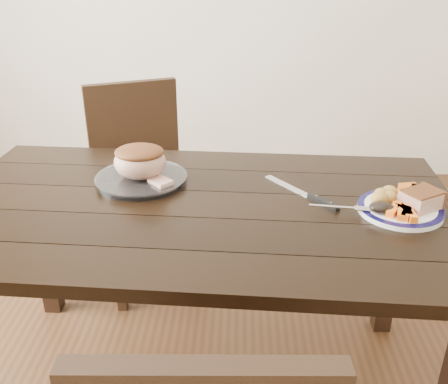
{
  "coord_description": "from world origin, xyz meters",
  "views": [
    {
      "loc": [
        0.13,
        -1.37,
        1.45
      ],
      "look_at": [
        0.08,
        -0.02,
        0.8
      ],
      "focal_mm": 40.0,
      "sensor_mm": 36.0,
      "label": 1
    }
  ],
  "objects_px": {
    "roast_joint": "(140,162)",
    "dinner_plate": "(400,210)",
    "chair_far": "(141,174)",
    "carving_knife": "(314,197)",
    "serving_platter": "(141,180)",
    "pork_slice": "(421,200)",
    "dining_table": "(199,229)",
    "fork": "(344,208)"
  },
  "relations": [
    {
      "from": "dining_table",
      "to": "chair_far",
      "type": "xyz_separation_m",
      "value": [
        -0.33,
        0.73,
        -0.13
      ]
    },
    {
      "from": "dinner_plate",
      "to": "pork_slice",
      "type": "relative_size",
      "value": 2.33
    },
    {
      "from": "serving_platter",
      "to": "fork",
      "type": "relative_size",
      "value": 1.68
    },
    {
      "from": "chair_far",
      "to": "roast_joint",
      "type": "xyz_separation_m",
      "value": [
        0.13,
        -0.58,
        0.3
      ]
    },
    {
      "from": "dining_table",
      "to": "fork",
      "type": "distance_m",
      "value": 0.45
    },
    {
      "from": "chair_far",
      "to": "roast_joint",
      "type": "distance_m",
      "value": 0.66
    },
    {
      "from": "dinner_plate",
      "to": "roast_joint",
      "type": "height_order",
      "value": "roast_joint"
    },
    {
      "from": "chair_far",
      "to": "fork",
      "type": "bearing_deg",
      "value": 111.29
    },
    {
      "from": "chair_far",
      "to": "carving_knife",
      "type": "relative_size",
      "value": 3.54
    },
    {
      "from": "chair_far",
      "to": "pork_slice",
      "type": "height_order",
      "value": "chair_far"
    },
    {
      "from": "dining_table",
      "to": "carving_knife",
      "type": "relative_size",
      "value": 6.25
    },
    {
      "from": "serving_platter",
      "to": "pork_slice",
      "type": "bearing_deg",
      "value": -12.38
    },
    {
      "from": "dining_table",
      "to": "dinner_plate",
      "type": "bearing_deg",
      "value": -3.2
    },
    {
      "from": "serving_platter",
      "to": "pork_slice",
      "type": "height_order",
      "value": "pork_slice"
    },
    {
      "from": "dinner_plate",
      "to": "roast_joint",
      "type": "xyz_separation_m",
      "value": [
        -0.81,
        0.19,
        0.07
      ]
    },
    {
      "from": "chair_far",
      "to": "fork",
      "type": "distance_m",
      "value": 1.12
    },
    {
      "from": "roast_joint",
      "to": "carving_knife",
      "type": "bearing_deg",
      "value": -10.85
    },
    {
      "from": "chair_far",
      "to": "dinner_plate",
      "type": "height_order",
      "value": "chair_far"
    },
    {
      "from": "serving_platter",
      "to": "pork_slice",
      "type": "relative_size",
      "value": 2.8
    },
    {
      "from": "serving_platter",
      "to": "dining_table",
      "type": "bearing_deg",
      "value": -36.49
    },
    {
      "from": "dinner_plate",
      "to": "fork",
      "type": "xyz_separation_m",
      "value": [
        -0.17,
        -0.02,
        0.01
      ]
    },
    {
      "from": "dining_table",
      "to": "chair_far",
      "type": "distance_m",
      "value": 0.81
    },
    {
      "from": "fork",
      "to": "carving_knife",
      "type": "height_order",
      "value": "fork"
    },
    {
      "from": "chair_far",
      "to": "dinner_plate",
      "type": "xyz_separation_m",
      "value": [
        0.94,
        -0.76,
        0.23
      ]
    },
    {
      "from": "pork_slice",
      "to": "roast_joint",
      "type": "bearing_deg",
      "value": 167.62
    },
    {
      "from": "serving_platter",
      "to": "carving_knife",
      "type": "height_order",
      "value": "serving_platter"
    },
    {
      "from": "serving_platter",
      "to": "roast_joint",
      "type": "relative_size",
      "value": 1.73
    },
    {
      "from": "serving_platter",
      "to": "carving_knife",
      "type": "bearing_deg",
      "value": -10.85
    },
    {
      "from": "carving_knife",
      "to": "serving_platter",
      "type": "bearing_deg",
      "value": -139.54
    },
    {
      "from": "dinner_plate",
      "to": "pork_slice",
      "type": "height_order",
      "value": "pork_slice"
    },
    {
      "from": "fork",
      "to": "roast_joint",
      "type": "bearing_deg",
      "value": 169.19
    },
    {
      "from": "dinner_plate",
      "to": "pork_slice",
      "type": "distance_m",
      "value": 0.07
    },
    {
      "from": "roast_joint",
      "to": "fork",
      "type": "bearing_deg",
      "value": -17.63
    },
    {
      "from": "dining_table",
      "to": "serving_platter",
      "type": "bearing_deg",
      "value": 143.51
    },
    {
      "from": "dinner_plate",
      "to": "fork",
      "type": "distance_m",
      "value": 0.17
    },
    {
      "from": "fork",
      "to": "dining_table",
      "type": "bearing_deg",
      "value": -179.97
    },
    {
      "from": "roast_joint",
      "to": "carving_knife",
      "type": "xyz_separation_m",
      "value": [
        0.57,
        -0.11,
        -0.07
      ]
    },
    {
      "from": "fork",
      "to": "carving_knife",
      "type": "bearing_deg",
      "value": 135.2
    },
    {
      "from": "dining_table",
      "to": "dinner_plate",
      "type": "distance_m",
      "value": 0.62
    },
    {
      "from": "roast_joint",
      "to": "dinner_plate",
      "type": "bearing_deg",
      "value": -12.89
    },
    {
      "from": "pork_slice",
      "to": "carving_knife",
      "type": "bearing_deg",
      "value": 164.79
    },
    {
      "from": "roast_joint",
      "to": "pork_slice",
      "type": "bearing_deg",
      "value": -12.38
    }
  ]
}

